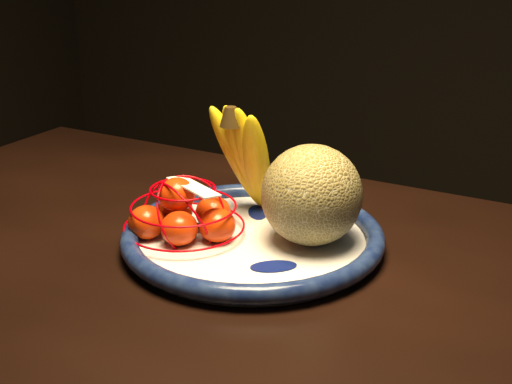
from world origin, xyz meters
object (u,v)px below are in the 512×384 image
at_px(dining_table, 293,383).
at_px(cantaloupe, 312,195).
at_px(fruit_bowl, 253,238).
at_px(mandarin_bag, 184,215).
at_px(banana_bunch, 248,153).

xyz_separation_m(dining_table, cantaloupe, (-0.04, 0.16, 0.15)).
relative_size(dining_table, fruit_bowl, 4.66).
xyz_separation_m(fruit_bowl, mandarin_bag, (-0.08, -0.02, 0.03)).
distance_m(cantaloupe, banana_bunch, 0.12).
xyz_separation_m(dining_table, banana_bunch, (-0.15, 0.21, 0.17)).
bearing_deg(mandarin_bag, cantaloupe, 16.23).
distance_m(fruit_bowl, mandarin_bag, 0.09).
bearing_deg(banana_bunch, cantaloupe, -7.75).
bearing_deg(mandarin_bag, dining_table, -31.06).
xyz_separation_m(fruit_bowl, cantaloupe, (0.07, 0.02, 0.06)).
height_order(cantaloupe, banana_bunch, banana_bunch).
distance_m(dining_table, cantaloupe, 0.22).
bearing_deg(fruit_bowl, mandarin_bag, -162.93).
relative_size(cantaloupe, mandarin_bag, 0.70).
distance_m(dining_table, banana_bunch, 0.31).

